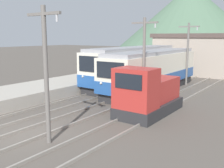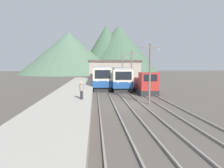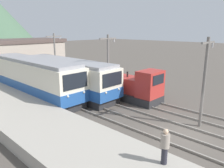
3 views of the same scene
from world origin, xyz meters
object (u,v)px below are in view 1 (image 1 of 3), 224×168
(shunting_locomotive, at_px, (148,95))
(catenary_mast_mid, at_px, (144,57))
(commuter_train_left, at_px, (134,67))
(catenary_mast_near, at_px, (46,70))
(commuter_train_center, at_px, (153,72))
(catenary_mast_far, at_px, (188,51))

(shunting_locomotive, height_order, catenary_mast_mid, catenary_mast_mid)
(commuter_train_left, xyz_separation_m, catenary_mast_near, (4.31, -14.67, 1.58))
(commuter_train_center, height_order, catenary_mast_far, catenary_mast_far)
(shunting_locomotive, relative_size, catenary_mast_mid, 0.85)
(catenary_mast_mid, relative_size, catenary_mast_far, 1.00)
(commuter_train_center, bearing_deg, catenary_mast_mid, -71.33)
(commuter_train_left, xyz_separation_m, catenary_mast_far, (4.31, 2.77, 1.58))
(commuter_train_left, height_order, shunting_locomotive, commuter_train_left)
(catenary_mast_near, height_order, catenary_mast_mid, same)
(catenary_mast_mid, xyz_separation_m, catenary_mast_far, (0.00, 8.72, 0.00))
(commuter_train_center, distance_m, catenary_mast_far, 4.81)
(commuter_train_left, relative_size, catenary_mast_near, 2.24)
(shunting_locomotive, relative_size, catenary_mast_near, 0.85)
(commuter_train_left, distance_m, commuter_train_center, 3.17)
(commuter_train_left, height_order, catenary_mast_far, catenary_mast_far)
(catenary_mast_mid, height_order, catenary_mast_far, same)
(catenary_mast_mid, bearing_deg, commuter_train_center, 108.67)
(commuter_train_left, relative_size, commuter_train_center, 1.04)
(catenary_mast_near, bearing_deg, commuter_train_left, 106.37)
(catenary_mast_mid, bearing_deg, catenary_mast_near, -90.00)
(catenary_mast_near, relative_size, catenary_mast_far, 1.00)
(commuter_train_left, height_order, catenary_mast_near, catenary_mast_near)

